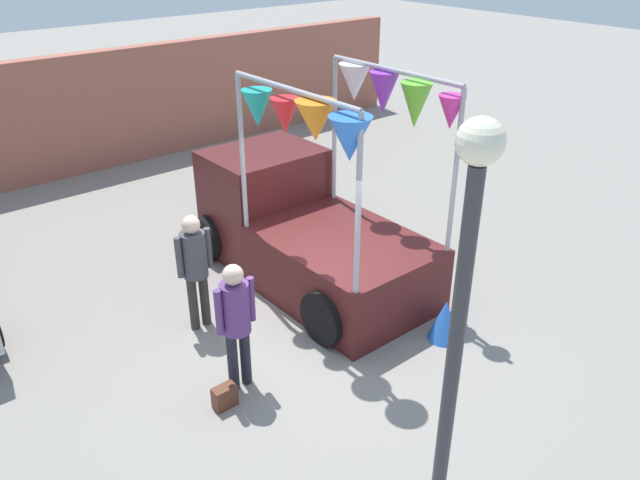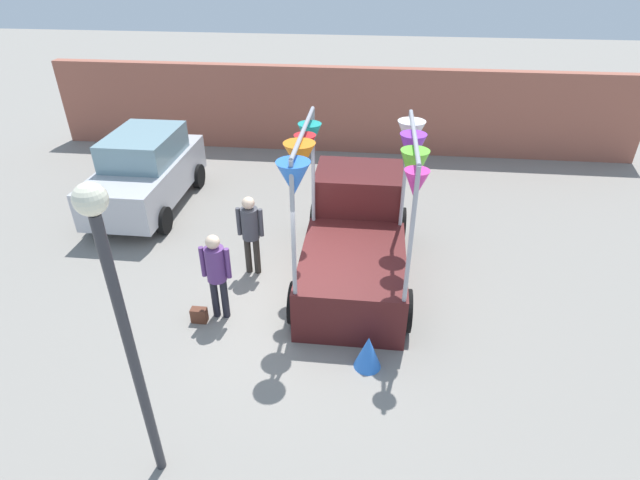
{
  "view_description": "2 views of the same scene",
  "coord_description": "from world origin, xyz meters",
  "px_view_note": "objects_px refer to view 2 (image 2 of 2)",
  "views": [
    {
      "loc": [
        -4.54,
        -5.65,
        5.13
      ],
      "look_at": [
        0.13,
        -0.02,
        1.36
      ],
      "focal_mm": 35.0,
      "sensor_mm": 36.0,
      "label": 1
    },
    {
      "loc": [
        1.12,
        -7.19,
        5.92
      ],
      "look_at": [
        0.26,
        0.54,
        1.17
      ],
      "focal_mm": 28.0,
      "sensor_mm": 36.0,
      "label": 2
    }
  ],
  "objects_px": {
    "person_vendor": "(250,228)",
    "street_lamp": "(120,308)",
    "parked_car": "(146,171)",
    "handbag": "(199,315)",
    "person_customer": "(216,269)",
    "folded_kite_bundle_azure": "(368,352)",
    "vendor_truck": "(356,231)"
  },
  "relations": [
    {
      "from": "handbag",
      "to": "street_lamp",
      "type": "distance_m",
      "value": 3.8
    },
    {
      "from": "parked_car",
      "to": "folded_kite_bundle_azure",
      "type": "height_order",
      "value": "parked_car"
    },
    {
      "from": "person_customer",
      "to": "folded_kite_bundle_azure",
      "type": "xyz_separation_m",
      "value": [
        2.67,
        -0.96,
        -0.73
      ]
    },
    {
      "from": "folded_kite_bundle_azure",
      "to": "person_customer",
      "type": "bearing_deg",
      "value": 160.23
    },
    {
      "from": "street_lamp",
      "to": "parked_car",
      "type": "bearing_deg",
      "value": 113.15
    },
    {
      "from": "handbag",
      "to": "person_vendor",
      "type": "bearing_deg",
      "value": 69.26
    },
    {
      "from": "vendor_truck",
      "to": "parked_car",
      "type": "xyz_separation_m",
      "value": [
        -5.31,
        2.33,
        0.03
      ]
    },
    {
      "from": "street_lamp",
      "to": "folded_kite_bundle_azure",
      "type": "distance_m",
      "value": 4.08
    },
    {
      "from": "person_customer",
      "to": "folded_kite_bundle_azure",
      "type": "distance_m",
      "value": 2.93
    },
    {
      "from": "person_customer",
      "to": "person_vendor",
      "type": "xyz_separation_m",
      "value": [
        0.27,
        1.43,
        0.01
      ]
    },
    {
      "from": "vendor_truck",
      "to": "street_lamp",
      "type": "distance_m",
      "value": 5.56
    },
    {
      "from": "handbag",
      "to": "folded_kite_bundle_azure",
      "type": "bearing_deg",
      "value": -14.12
    },
    {
      "from": "parked_car",
      "to": "folded_kite_bundle_azure",
      "type": "distance_m",
      "value": 7.59
    },
    {
      "from": "person_customer",
      "to": "handbag",
      "type": "height_order",
      "value": "person_customer"
    },
    {
      "from": "parked_car",
      "to": "person_customer",
      "type": "height_order",
      "value": "parked_car"
    },
    {
      "from": "parked_car",
      "to": "street_lamp",
      "type": "bearing_deg",
      "value": -66.85
    },
    {
      "from": "vendor_truck",
      "to": "person_vendor",
      "type": "distance_m",
      "value": 2.08
    },
    {
      "from": "handbag",
      "to": "street_lamp",
      "type": "relative_size",
      "value": 0.07
    },
    {
      "from": "folded_kite_bundle_azure",
      "to": "street_lamp",
      "type": "bearing_deg",
      "value": -141.54
    },
    {
      "from": "handbag",
      "to": "street_lamp",
      "type": "height_order",
      "value": "street_lamp"
    },
    {
      "from": "person_vendor",
      "to": "street_lamp",
      "type": "bearing_deg",
      "value": -92.74
    },
    {
      "from": "vendor_truck",
      "to": "street_lamp",
      "type": "bearing_deg",
      "value": -115.4
    },
    {
      "from": "parked_car",
      "to": "handbag",
      "type": "xyz_separation_m",
      "value": [
        2.63,
        -4.26,
        -0.8
      ]
    },
    {
      "from": "parked_car",
      "to": "handbag",
      "type": "distance_m",
      "value": 5.07
    },
    {
      "from": "folded_kite_bundle_azure",
      "to": "parked_car",
      "type": "bearing_deg",
      "value": 138.4
    },
    {
      "from": "parked_car",
      "to": "person_vendor",
      "type": "distance_m",
      "value": 4.18
    },
    {
      "from": "person_vendor",
      "to": "folded_kite_bundle_azure",
      "type": "xyz_separation_m",
      "value": [
        2.4,
        -2.39,
        -0.74
      ]
    },
    {
      "from": "vendor_truck",
      "to": "handbag",
      "type": "height_order",
      "value": "vendor_truck"
    },
    {
      "from": "vendor_truck",
      "to": "person_vendor",
      "type": "height_order",
      "value": "vendor_truck"
    },
    {
      "from": "parked_car",
      "to": "handbag",
      "type": "bearing_deg",
      "value": -58.28
    },
    {
      "from": "parked_car",
      "to": "street_lamp",
      "type": "distance_m",
      "value": 7.91
    },
    {
      "from": "vendor_truck",
      "to": "parked_car",
      "type": "bearing_deg",
      "value": 156.33
    }
  ]
}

